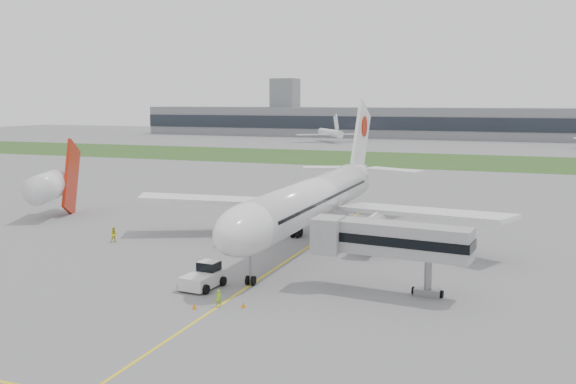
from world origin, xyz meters
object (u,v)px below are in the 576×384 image
at_px(airliner, 315,197).
at_px(jet_bridge, 386,240).
at_px(neighbor_aircraft, 51,186).
at_px(ground_crew_near, 218,298).
at_px(pushback_tug, 204,276).

distance_m(airliner, jet_bridge, 21.61).
relative_size(jet_bridge, neighbor_aircraft, 0.97).
xyz_separation_m(jet_bridge, ground_crew_near, (-12.47, -9.28, -4.17)).
distance_m(pushback_tug, neighbor_aircraft, 45.55).
distance_m(jet_bridge, ground_crew_near, 16.10).
xyz_separation_m(jet_bridge, neighbor_aircraft, (-54.83, 19.68, -0.07)).
height_order(pushback_tug, jet_bridge, jet_bridge).
xyz_separation_m(airliner, neighbor_aircraft, (-42.27, 2.10, -0.78)).
bearing_deg(ground_crew_near, pushback_tug, -71.81).
bearing_deg(neighbor_aircraft, airliner, -25.42).
bearing_deg(neighbor_aircraft, ground_crew_near, -56.94).
bearing_deg(jet_bridge, ground_crew_near, -136.88).
xyz_separation_m(airliner, jet_bridge, (12.55, -17.58, -0.71)).
height_order(jet_bridge, ground_crew_near, jet_bridge).
height_order(ground_crew_near, neighbor_aircraft, neighbor_aircraft).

